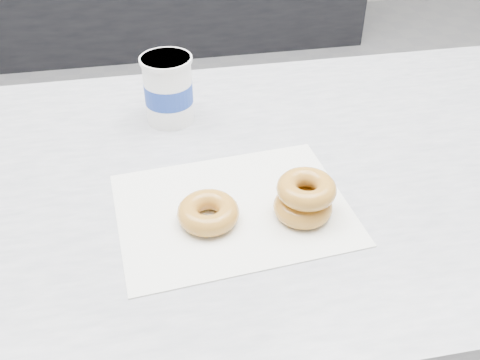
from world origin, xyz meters
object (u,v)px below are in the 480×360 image
(counter, at_px, (255,336))
(donut_single, at_px, (208,212))
(donut_stack, at_px, (305,198))
(coffee_cup, at_px, (168,89))

(counter, xyz_separation_m, donut_single, (-0.10, -0.11, 0.47))
(donut_stack, height_order, coffee_cup, coffee_cup)
(donut_stack, relative_size, coffee_cup, 0.98)
(donut_single, relative_size, donut_stack, 0.74)
(donut_single, distance_m, coffee_cup, 0.30)
(counter, bearing_deg, donut_single, -132.08)
(donut_stack, distance_m, coffee_cup, 0.35)
(counter, xyz_separation_m, coffee_cup, (-0.13, 0.18, 0.51))
(donut_single, height_order, coffee_cup, coffee_cup)
(counter, height_order, coffee_cup, coffee_cup)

